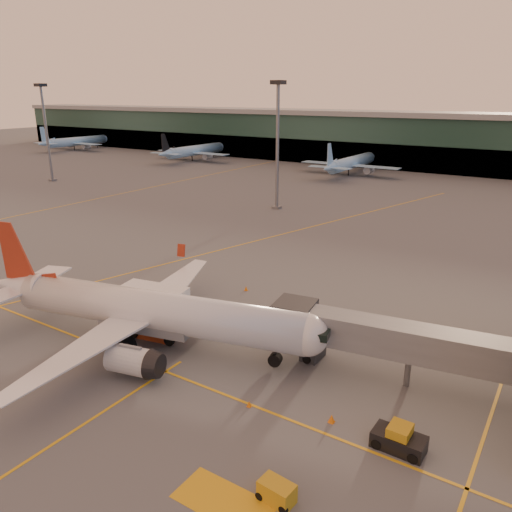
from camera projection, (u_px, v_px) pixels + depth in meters
The scene contains 15 objects.
ground at pixel (81, 381), 42.29m from camera, with size 600.00×600.00×0.00m, color #4C4F54.
taxi_markings at pixel (276, 242), 81.53m from camera, with size 100.12×173.00×0.01m.
terminal at pixel (460, 143), 152.52m from camera, with size 400.00×20.00×17.60m.
mast_west_far at pixel (46, 126), 133.68m from camera, with size 2.40×2.40×25.60m.
mast_west_near at pixel (278, 136), 100.60m from camera, with size 2.40×2.40×25.60m.
distant_aircraft_row at pixel (479, 186), 130.68m from camera, with size 350.00×34.00×13.00m.
main_airplane at pixel (146, 311), 47.33m from camera, with size 35.71×32.50×10.89m.
jet_bridge at pixel (428, 348), 40.02m from camera, with size 24.91×6.86×5.54m.
catering_truck at pixel (155, 309), 49.32m from camera, with size 7.06×4.05×5.15m.
gpu_cart at pixel (277, 492), 29.64m from camera, with size 2.30×1.50×1.28m.
pushback_tug at pixel (399, 440), 33.98m from camera, with size 3.57×1.98×1.83m.
cone_nose at pixel (332, 419), 36.88m from camera, with size 0.51×0.51×0.64m.
cone_tail at pixel (32, 295), 59.55m from camera, with size 0.47×0.47×0.60m.
cone_wing_left at pixel (246, 288), 61.53m from camera, with size 0.45×0.45×0.57m.
cone_fwd at pixel (249, 404), 38.74m from camera, with size 0.39×0.39×0.49m.
Camera 1 is at (32.57, -22.83, 23.24)m, focal length 35.00 mm.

